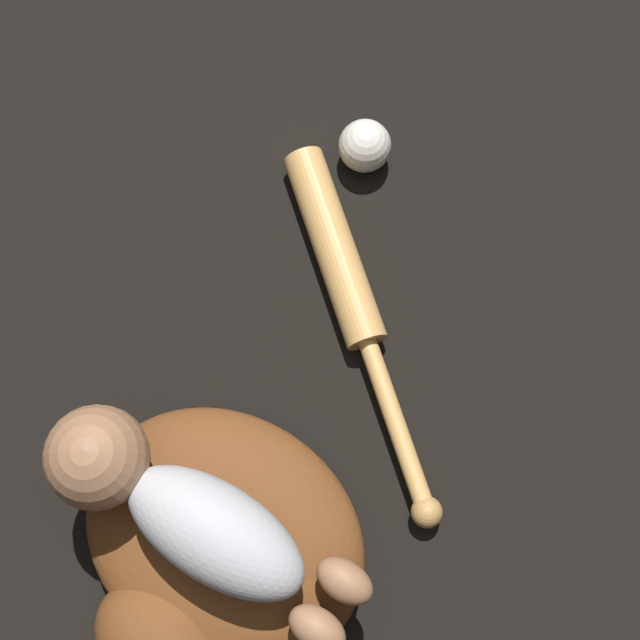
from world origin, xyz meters
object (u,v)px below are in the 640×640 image
(baseball_glove, at_px, (214,552))
(baseball, at_px, (365,147))
(baby_figure, at_px, (177,509))
(baseball_bat, at_px, (347,286))

(baseball_glove, distance_m, baseball, 0.54)
(baseball_glove, distance_m, baby_figure, 0.11)
(baby_figure, height_order, baseball_bat, baby_figure)
(baseball_glove, xyz_separation_m, baseball, (-0.05, -0.54, -0.01))
(baseball_glove, height_order, baby_figure, baby_figure)
(baseball_bat, distance_m, baseball, 0.19)
(baseball_bat, bearing_deg, baseball_glove, 78.16)
(baseball_glove, bearing_deg, baseball_bat, -101.84)
(baby_figure, bearing_deg, baseball_glove, 137.35)
(baseball_glove, xyz_separation_m, baseball_bat, (-0.07, -0.35, -0.02))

